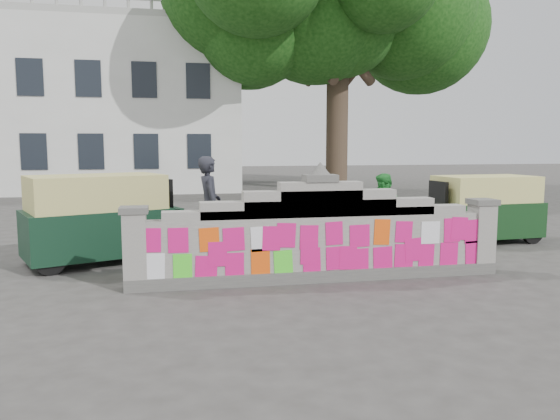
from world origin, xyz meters
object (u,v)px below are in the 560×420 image
Objects in this scene: rickshaw_right at (482,208)px; cyclist_rider at (210,218)px; rickshaw_left at (101,217)px; cyclist_bike at (210,237)px; pedestrian at (384,211)px.

cyclist_rider is at bearing 7.18° from rickshaw_right.
cyclist_bike is at bearing -41.38° from rickshaw_left.
cyclist_bike is 1.24× the size of pedestrian.
pedestrian is at bearing -19.88° from rickshaw_left.
pedestrian is at bearing 3.96° from rickshaw_right.
rickshaw_right reaches higher than cyclist_bike.
cyclist_rider is at bearing -0.00° from cyclist_bike.
rickshaw_left is at bearing -0.30° from rickshaw_right.
pedestrian reaches higher than cyclist_bike.
cyclist_rider reaches higher than cyclist_bike.
pedestrian is 5.96m from rickshaw_left.
rickshaw_left is at bearing 64.04° from cyclist_rider.
cyclist_bike is 2.21m from rickshaw_left.
cyclist_rider is 6.64m from rickshaw_right.
pedestrian is 2.63m from rickshaw_right.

